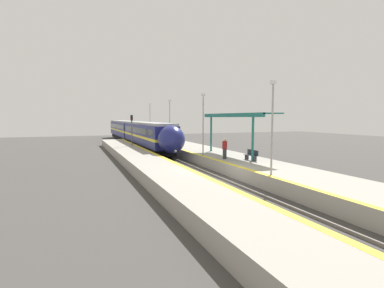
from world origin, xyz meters
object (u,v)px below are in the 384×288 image
person_waiting (225,148)px  lamppost_farthest (150,119)px  platform_bench (252,155)px  lamppost_far (170,120)px  lamppost_near (272,122)px  railway_signal (132,130)px  train (135,132)px  lamppost_mid (203,120)px

person_waiting → lamppost_farthest: size_ratio=0.31×
platform_bench → lamppost_farthest: size_ratio=0.28×
lamppost_far → lamppost_farthest: 10.79m
platform_bench → lamppost_near: bearing=-111.6°
person_waiting → lamppost_far: lamppost_far is taller
railway_signal → lamppost_near: (4.66, -22.99, 1.35)m
train → lamppost_near: size_ratio=7.44×
railway_signal → lamppost_mid: size_ratio=0.83×
lamppost_far → lamppost_farthest: size_ratio=1.00×
lamppost_near → person_waiting: bearing=85.4°
train → lamppost_far: bearing=-79.7°
lamppost_near → lamppost_mid: (0.00, 10.79, 0.00)m
railway_signal → person_waiting: bearing=-71.3°
platform_bench → lamppost_near: 6.95m
railway_signal → lamppost_near: 23.50m
railway_signal → lamppost_farthest: 10.55m
lamppost_mid → lamppost_far: (0.00, 10.79, 0.00)m
person_waiting → train: bearing=96.1°
railway_signal → lamppost_farthest: lamppost_farthest is taller
platform_bench → railway_signal: bearing=112.2°
lamppost_near → lamppost_far: bearing=90.0°
train → lamppost_mid: lamppost_mid is taller
train → lamppost_far: 12.76m
lamppost_mid → lamppost_near: bearing=-90.0°
platform_bench → railway_signal: 18.53m
platform_bench → railway_signal: railway_signal is taller
lamppost_mid → lamppost_far: same height
train → platform_bench: train is taller
person_waiting → lamppost_near: size_ratio=0.31×
platform_bench → lamppost_near: lamppost_near is taller
train → person_waiting: (2.85, -26.52, -0.34)m
person_waiting → railway_signal: bearing=108.7°
lamppost_mid → lamppost_far: 10.79m
person_waiting → railway_signal: 16.44m
platform_bench → lamppost_farthest: (-2.33, 26.47, 2.87)m
person_waiting → lamppost_farthest: lamppost_farthest is taller
person_waiting → lamppost_mid: (-0.60, 3.34, 2.40)m
railway_signal → lamppost_near: lamppost_near is taller
train → platform_bench: bearing=-80.7°
person_waiting → lamppost_near: bearing=-94.6°
lamppost_far → lamppost_near: bearing=-90.0°
person_waiting → lamppost_near: (-0.60, -7.45, 2.40)m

